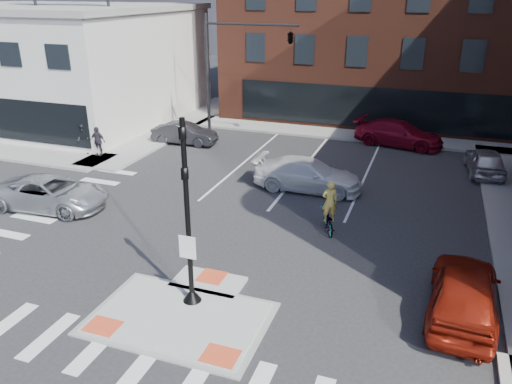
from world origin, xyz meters
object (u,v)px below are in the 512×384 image
at_px(silver_suv, 50,193).
at_px(red_sedan, 464,292).
at_px(bg_car_red, 399,133).
at_px(cyclist, 329,215).
at_px(bg_car_dark, 185,133).
at_px(bg_car_silver, 485,161).
at_px(pedestrian_b, 98,141).
at_px(pedestrian_a, 84,139).
at_px(white_pickup, 308,175).

height_order(silver_suv, red_sedan, red_sedan).
xyz_separation_m(bg_car_red, cyclist, (-1.60, -13.62, -0.06)).
relative_size(bg_car_dark, bg_car_silver, 0.98).
height_order(red_sedan, bg_car_red, red_sedan).
relative_size(red_sedan, bg_car_dark, 1.18).
relative_size(red_sedan, bg_car_silver, 1.16).
relative_size(bg_car_red, cyclist, 2.50).
distance_m(bg_car_dark, pedestrian_b, 5.56).
relative_size(bg_car_silver, pedestrian_a, 2.33).
bearing_deg(bg_car_dark, cyclist, -133.25).
bearing_deg(white_pickup, bg_car_silver, -58.32).
height_order(silver_suv, white_pickup, white_pickup).
xyz_separation_m(bg_car_silver, cyclist, (-6.50, -9.75, 0.02)).
bearing_deg(bg_car_red, bg_car_silver, -117.37).
bearing_deg(white_pickup, silver_suv, 119.49).
bearing_deg(red_sedan, white_pickup, -47.52).
relative_size(silver_suv, bg_car_dark, 1.27).
distance_m(silver_suv, pedestrian_b, 7.44).
bearing_deg(cyclist, pedestrian_b, -39.91).
relative_size(pedestrian_a, pedestrian_b, 1.06).
relative_size(cyclist, pedestrian_b, 1.28).
xyz_separation_m(white_pickup, cyclist, (1.99, -4.25, -0.04)).
relative_size(white_pickup, bg_car_silver, 1.27).
xyz_separation_m(red_sedan, bg_car_red, (-3.49, 17.96, -0.04)).
bearing_deg(white_pickup, pedestrian_b, 85.47).
height_order(bg_car_dark, cyclist, cyclist).
xyz_separation_m(cyclist, pedestrian_a, (-15.98, 5.00, 0.32)).
xyz_separation_m(white_pickup, bg_car_dark, (-9.51, 5.06, -0.09)).
height_order(red_sedan, bg_car_dark, red_sedan).
xyz_separation_m(silver_suv, bg_car_silver, (19.00, 11.75, -0.01)).
relative_size(bg_car_silver, cyclist, 1.92).
distance_m(bg_car_dark, bg_car_red, 13.79).
bearing_deg(silver_suv, bg_car_dark, -10.26).
bearing_deg(bg_car_red, pedestrian_a, 127.09).
xyz_separation_m(red_sedan, bg_car_dark, (-16.60, 13.65, -0.15)).
distance_m(bg_car_red, pedestrian_b, 18.71).
distance_m(red_sedan, pedestrian_b, 22.16).
relative_size(red_sedan, pedestrian_b, 2.86).
bearing_deg(pedestrian_b, cyclist, -17.77).
relative_size(silver_suv, pedestrian_b, 3.07).
bearing_deg(white_pickup, pedestrian_a, 85.70).
xyz_separation_m(bg_car_red, pedestrian_b, (-16.60, -8.62, 0.21)).
height_order(silver_suv, bg_car_silver, silver_suv).
bearing_deg(bg_car_silver, cyclist, 50.37).
bearing_deg(bg_car_dark, bg_car_silver, -92.87).
xyz_separation_m(red_sedan, white_pickup, (-7.08, 8.59, -0.06)).
height_order(silver_suv, cyclist, cyclist).
bearing_deg(bg_car_red, white_pickup, 170.02).
bearing_deg(bg_car_dark, silver_suv, 170.68).
bearing_deg(red_sedan, pedestrian_b, -21.94).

